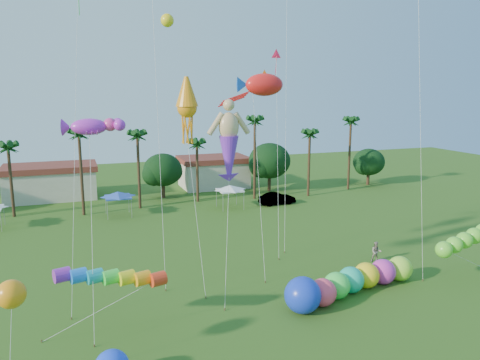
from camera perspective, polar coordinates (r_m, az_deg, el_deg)
name	(u,v)px	position (r m, az deg, el deg)	size (l,w,h in m)	color
tree_line	(182,168)	(66.46, -7.08, 1.44)	(69.46, 8.91, 11.00)	#3A2819
buildings_row	(130,179)	(71.61, -13.31, 0.07)	(35.00, 7.00, 4.00)	beige
tent_row	(118,195)	(57.85, -14.61, -1.80)	(31.00, 4.00, 0.60)	white
car_b	(277,199)	(62.92, 4.56, -2.27)	(1.70, 4.89, 1.61)	#4C4C54
spectator_b	(376,252)	(43.92, 16.27, -8.41)	(0.90, 0.70, 1.86)	gray
caterpillar_inflatable	(347,282)	(36.46, 12.92, -12.08)	(12.51, 4.89, 2.56)	#FE4262
rainbow_tube	(131,283)	(30.41, -13.14, -12.09)	(8.80, 1.67, 3.87)	red
green_worm	(444,250)	(40.54, 23.61, -7.79)	(9.38, 3.81, 3.57)	#64DA30
orange_ball_kite	(11,294)	(26.48, -26.13, -12.40)	(1.74, 1.74, 5.90)	orange
merman_kite	(229,146)	(34.59, -1.36, 4.11)	(2.94, 4.68, 13.97)	tan
fish_kite	(264,85)	(39.83, 2.98, 11.52)	(5.07, 5.45, 16.61)	red
squid_kite	(187,108)	(35.49, -6.48, 8.74)	(2.06, 4.37, 16.23)	orange
lobster_kite	(89,127)	(30.70, -17.92, 6.18)	(4.24, 5.12, 13.64)	#BF29CF
delta_kite_red	(276,59)	(44.87, 4.45, 14.45)	(1.97, 4.47, 18.89)	#FB1B46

